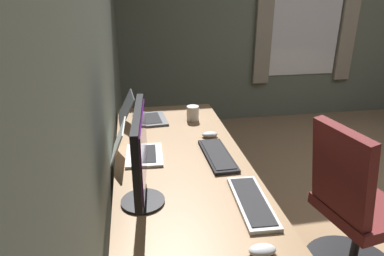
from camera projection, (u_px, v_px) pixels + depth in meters
The scene contains 16 objects.
wall_back at pixel (92, 59), 1.78m from camera, with size 5.30×0.10×2.60m, color slate.
wall_right at pixel (298, 15), 4.32m from camera, with size 0.10×5.00×2.60m, color slate.
window_panel at pixel (307, 23), 4.32m from camera, with size 0.02×0.88×1.28m, color white.
curtain_near at pixel (349, 23), 4.38m from camera, with size 0.05×0.20×1.44m, color #9E937F.
curtain_far at pixel (264, 24), 4.20m from camera, with size 0.05×0.20×1.44m, color #9E937F.
desk at pixel (183, 176), 1.94m from camera, with size 2.05×0.74×0.73m.
drawer_pedestal at pixel (179, 222), 2.07m from camera, with size 0.40×0.51×0.69m.
monitor_primary at pixel (141, 153), 1.50m from camera, with size 0.51×0.20×0.44m.
laptop_leftmost at pixel (134, 149), 2.00m from camera, with size 0.30×0.30×0.20m.
laptop_left at pixel (141, 115), 2.52m from camera, with size 0.31×0.35×0.21m.
keyboard_main at pixel (218, 155), 2.01m from camera, with size 0.42×0.15×0.02m.
keyboard_spare at pixel (252, 202), 1.58m from camera, with size 0.43×0.16×0.02m.
mouse_main at pixel (262, 250), 1.29m from camera, with size 0.06×0.10×0.03m, color silver.
mouse_spare at pixel (210, 134), 2.28m from camera, with size 0.06×0.10×0.03m, color silver.
coffee_mug at pixel (193, 113), 2.55m from camera, with size 0.13×0.09×0.10m.
office_chair at pixel (353, 213), 1.97m from camera, with size 0.56×0.58×0.97m.
Camera 1 is at (-1.84, 2.05, 1.65)m, focal length 32.81 mm.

